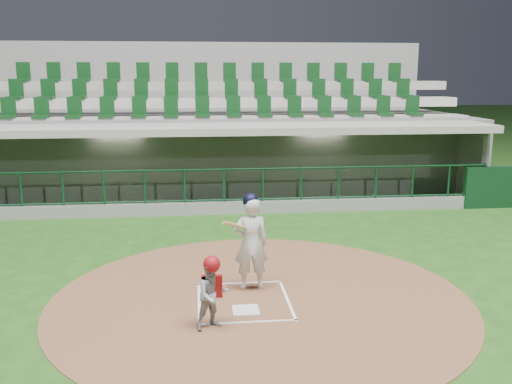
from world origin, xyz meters
TOP-DOWN VIEW (x-y plane):
  - ground at (0.00, 0.00)m, footprint 120.00×120.00m
  - dirt_circle at (0.30, -0.20)m, footprint 7.20×7.20m
  - home_plate at (0.00, -0.70)m, footprint 0.43×0.43m
  - batter_box_chalk at (0.00, -0.30)m, footprint 1.55×1.80m
  - dugout_structure at (0.06, 7.82)m, footprint 16.40×3.70m
  - seating_deck at (0.00, 10.91)m, footprint 17.00×6.72m
  - batter at (0.18, 0.27)m, footprint 0.86×0.86m
  - catcher at (-0.55, -1.26)m, footprint 0.63×0.58m

SIDE VIEW (x-z plane):
  - ground at x=0.00m, z-range 0.00..0.00m
  - dirt_circle at x=0.30m, z-range 0.00..0.01m
  - batter_box_chalk at x=0.00m, z-range 0.01..0.02m
  - home_plate at x=0.00m, z-range 0.01..0.03m
  - catcher at x=-0.55m, z-range 0.01..1.15m
  - batter at x=0.18m, z-range 0.01..1.77m
  - dugout_structure at x=0.06m, z-range -0.54..2.46m
  - seating_deck at x=0.00m, z-range -1.15..4.00m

